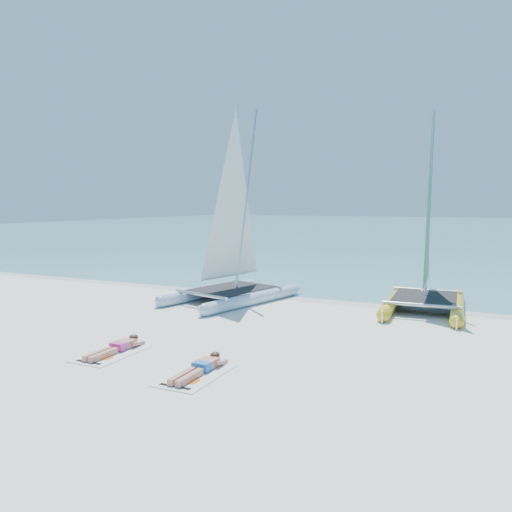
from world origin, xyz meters
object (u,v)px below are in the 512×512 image
at_px(towel_b, 196,375).
at_px(catamaran_blue, 233,241).
at_px(catamaran_yellow, 428,243).
at_px(sunbather_b, 200,367).
at_px(towel_a, 112,354).
at_px(sunbather_a, 117,347).

bearing_deg(towel_b, catamaran_blue, 112.08).
distance_m(catamaran_blue, catamaran_yellow, 6.74).
bearing_deg(catamaran_yellow, towel_b, -113.53).
xyz_separation_m(towel_b, sunbather_b, (-0.00, 0.19, 0.11)).
bearing_deg(towel_a, catamaran_yellow, 55.20).
relative_size(catamaran_blue, sunbather_b, 4.21).
relative_size(catamaran_yellow, towel_b, 3.77).
relative_size(catamaran_blue, towel_a, 3.93).
distance_m(catamaran_yellow, sunbather_a, 10.71).
bearing_deg(towel_a, sunbather_a, 90.00).
xyz_separation_m(sunbather_a, towel_b, (2.58, -0.61, -0.11)).
xyz_separation_m(catamaran_yellow, towel_b, (-3.50, -9.18, -2.19)).
xyz_separation_m(catamaran_yellow, towel_a, (-6.09, -8.76, -2.19)).
height_order(catamaran_blue, sunbather_b, catamaran_blue).
xyz_separation_m(towel_a, towel_b, (2.58, -0.42, 0.00)).
bearing_deg(catamaran_yellow, sunbather_b, -113.94).
bearing_deg(catamaran_blue, towel_b, -52.96).
distance_m(sunbather_a, sunbather_b, 2.62).
distance_m(towel_a, sunbather_b, 2.60).
bearing_deg(catamaran_blue, sunbather_a, -71.56).
height_order(catamaran_yellow, sunbather_a, catamaran_yellow).
relative_size(catamaran_yellow, sunbather_a, 4.04).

